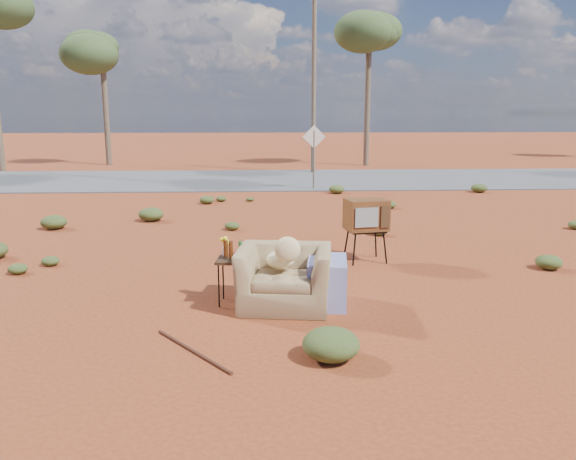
{
  "coord_description": "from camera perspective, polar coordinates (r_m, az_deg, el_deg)",
  "views": [
    {
      "loc": [
        -0.35,
        -7.09,
        2.57
      ],
      "look_at": [
        0.08,
        1.41,
        0.8
      ],
      "focal_mm": 35.0,
      "sensor_mm": 36.0,
      "label": 1
    }
  ],
  "objects": [
    {
      "name": "eucalyptus_center",
      "position": [
        28.85,
        8.27,
        19.34
      ],
      "size": [
        3.2,
        3.2,
        7.6
      ],
      "color": "brown",
      "rests_on": "ground"
    },
    {
      "name": "scrub_patch",
      "position": [
        11.76,
        -5.16,
        -0.22
      ],
      "size": [
        17.49,
        8.07,
        0.33
      ],
      "color": "#425123",
      "rests_on": "ground"
    },
    {
      "name": "rusty_bar",
      "position": [
        6.39,
        -9.67,
        -11.98
      ],
      "size": [
        0.94,
        1.19,
        0.04
      ],
      "primitive_type": "cylinder",
      "rotation": [
        0.0,
        1.57,
        -0.91
      ],
      "color": "#512115",
      "rests_on": "ground"
    },
    {
      "name": "side_table",
      "position": [
        7.7,
        -5.77,
        -2.71
      ],
      "size": [
        0.48,
        0.48,
        0.9
      ],
      "rotation": [
        0.0,
        0.0,
        -0.11
      ],
      "color": "#362113",
      "rests_on": "ground"
    },
    {
      "name": "tv_unit",
      "position": [
        9.89,
        7.95,
        1.46
      ],
      "size": [
        0.77,
        0.66,
        1.11
      ],
      "rotation": [
        0.0,
        0.0,
        0.17
      ],
      "color": "black",
      "rests_on": "ground"
    },
    {
      "name": "eucalyptus_near_left",
      "position": [
        30.21,
        -18.36,
        16.66
      ],
      "size": [
        3.2,
        3.2,
        6.6
      ],
      "color": "brown",
      "rests_on": "ground"
    },
    {
      "name": "armchair",
      "position": [
        7.58,
        0.45,
        -4.05
      ],
      "size": [
        1.57,
        0.96,
        1.09
      ],
      "rotation": [
        0.0,
        0.0,
        -0.13
      ],
      "color": "#927750",
      "rests_on": "ground"
    },
    {
      "name": "road_sign",
      "position": [
        19.21,
        2.65,
        8.56
      ],
      "size": [
        0.78,
        0.06,
        2.19
      ],
      "color": "brown",
      "rests_on": "ground"
    },
    {
      "name": "ground",
      "position": [
        7.55,
        -0.08,
        -8.17
      ],
      "size": [
        140.0,
        140.0,
        0.0
      ],
      "primitive_type": "plane",
      "color": "#943B1D",
      "rests_on": "ground"
    },
    {
      "name": "utility_pole_center",
      "position": [
        24.75,
        2.64,
        15.4
      ],
      "size": [
        1.4,
        0.2,
        8.0
      ],
      "color": "brown",
      "rests_on": "ground"
    },
    {
      "name": "highway",
      "position": [
        22.24,
        -2.0,
        5.17
      ],
      "size": [
        140.0,
        7.0,
        0.04
      ],
      "primitive_type": "cube",
      "color": "#565659",
      "rests_on": "ground"
    }
  ]
}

